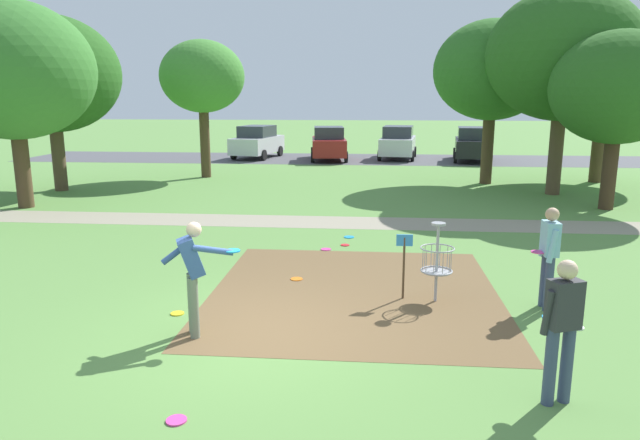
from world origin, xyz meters
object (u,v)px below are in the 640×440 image
Objects in this scene: player_foreground_watching at (562,324)px; tree_near_right at (618,88)px; disc_golf_basket at (433,259)px; tree_mid_center at (202,77)px; frisbee_by_tee at (349,237)px; tree_mid_right at (606,66)px; player_throwing at (193,271)px; tree_near_left at (51,74)px; tree_far_left at (564,55)px; parked_car_center_left at (329,143)px; frisbee_scattered_b at (297,279)px; parked_car_rightmost at (473,144)px; tree_far_center at (492,71)px; parked_car_center_right at (398,142)px; frisbee_far_right at (326,249)px; frisbee_near_basket at (177,313)px; player_waiting_left at (549,252)px; frisbee_scattered_a at (176,420)px; parked_car_leftmost at (257,142)px; tree_mid_left at (12,71)px; frisbee_mid_grass at (577,327)px; frisbee_far_left at (345,245)px.

player_foreground_watching is 0.32× the size of tree_near_right.
disc_golf_basket is 17.47m from tree_mid_center.
frisbee_by_tee is 0.04× the size of tree_mid_right.
player_throwing is 15.93m from tree_near_left.
tree_far_left is 14.53m from parked_car_center_left.
parked_car_rightmost reaches higher than frisbee_scattered_b.
tree_mid_center is at bearing 179.81° from tree_mid_right.
tree_far_left is (7.08, 7.21, 4.84)m from frisbee_by_tee.
player_foreground_watching is (1.08, -3.28, 0.21)m from disc_golf_basket.
tree_far_center reaches higher than frisbee_by_tee.
tree_far_left is (9.11, 13.43, 3.87)m from player_throwing.
tree_near_left is 18.45m from parked_car_center_right.
frisbee_far_right is 16.21m from tree_mid_right.
frisbee_scattered_b is at bearing 48.97° from frisbee_near_basket.
player_waiting_left reaches higher than frisbee_scattered_b.
frisbee_by_tee is at bearing -108.35° from parked_car_rightmost.
tree_near_left reaches higher than parked_car_rightmost.
tree_mid_center is (-5.16, 19.02, 4.26)m from frisbee_scattered_a.
frisbee_far_right is 20.77m from parked_car_leftmost.
tree_far_center is 9.23m from parked_car_rightmost.
tree_mid_right reaches higher than parked_car_leftmost.
frisbee_by_tee is 11.21m from tree_far_left.
frisbee_far_right is at bearing 123.00° from disc_golf_basket.
tree_mid_left is (-18.32, -1.35, 0.52)m from tree_near_right.
player_foreground_watching is 4.41m from frisbee_scattered_a.
disc_golf_basket is 0.32× the size of parked_car_center_left.
parked_car_rightmost is (6.02, 18.16, 0.91)m from frisbee_by_tee.
frisbee_mid_grass is 11.37m from tree_near_right.
tree_mid_left reaches higher than parked_car_center_left.
parked_car_leftmost is at bearing 138.68° from tree_far_left.
player_throwing is 0.32× the size of tree_near_right.
tree_mid_left is 8.31m from tree_mid_center.
frisbee_scattered_a is (-3.15, -4.05, -0.74)m from disc_golf_basket.
parked_car_leftmost is at bearing 103.09° from frisbee_scattered_b.
parked_car_center_left and parked_car_center_right have the same top height.
player_foreground_watching is 8.03× the size of frisbee_mid_grass.
player_waiting_left reaches higher than frisbee_near_basket.
frisbee_mid_grass is at bearing 66.05° from player_foreground_watching.
tree_mid_left is at bearing -78.61° from tree_near_left.
frisbee_far_left is at bearing -131.71° from tree_far_left.
parked_car_rightmost reaches higher than frisbee_far_right.
tree_mid_right is (16.44, -0.05, 0.38)m from tree_mid_center.
tree_mid_right is (12.32, 15.90, 4.63)m from frisbee_near_basket.
frisbee_near_basket is at bearing -115.35° from frisbee_by_tee.
parked_car_rightmost is at bearing -11.79° from parked_car_center_right.
tree_near_left is (-9.08, 12.67, 3.26)m from player_throwing.
tree_near_left is (-8.53, 11.89, 4.24)m from frisbee_near_basket.
player_foreground_watching is 0.25× the size of tree_mid_right.
frisbee_by_tee is 1.12× the size of frisbee_scattered_a.
player_waiting_left is at bearing 16.17° from player_throwing.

